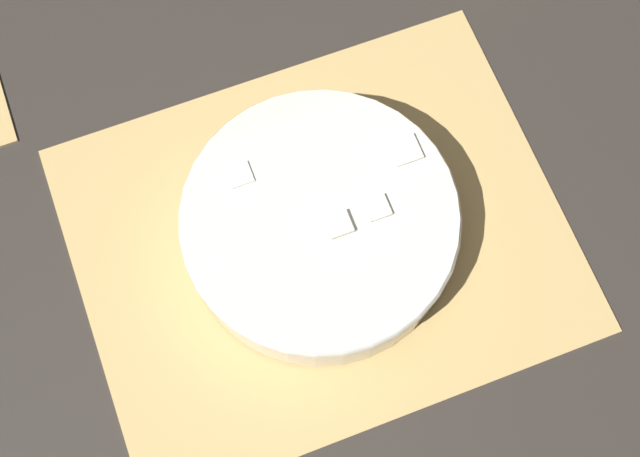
{
  "coord_description": "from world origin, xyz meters",
  "views": [
    {
      "loc": [
        0.1,
        0.28,
        0.89
      ],
      "look_at": [
        0.0,
        0.0,
        0.03
      ],
      "focal_mm": 50.0,
      "sensor_mm": 36.0,
      "label": 1
    }
  ],
  "objects": [
    {
      "name": "ground_plane",
      "position": [
        0.0,
        0.0,
        0.0
      ],
      "size": [
        6.0,
        6.0,
        0.0
      ],
      "primitive_type": "plane",
      "color": "#2D2823"
    },
    {
      "name": "bamboo_mat_center",
      "position": [
        0.0,
        0.0,
        0.0
      ],
      "size": [
        0.5,
        0.4,
        0.01
      ],
      "color": "tan",
      "rests_on": "ground_plane"
    },
    {
      "name": "fruit_salad_bowl",
      "position": [
        -0.0,
        0.0,
        0.04
      ],
      "size": [
        0.28,
        0.28,
        0.07
      ],
      "color": "silver",
      "rests_on": "bamboo_mat_center"
    }
  ]
}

